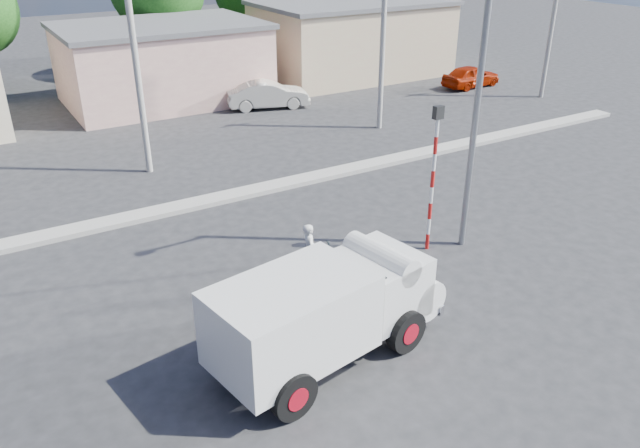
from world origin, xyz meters
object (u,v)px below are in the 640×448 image
car_cream (268,95)px  traffic_pole (434,167)px  bicycle (310,267)px  car_red (471,76)px  cyclist (310,261)px  truck (330,308)px  streetlight (475,82)px

car_cream → traffic_pole: size_ratio=0.96×
bicycle → car_red: bearing=-35.7°
cyclist → truck: bearing=176.1°
bicycle → car_red: size_ratio=0.57×
car_cream → bicycle: bearing=173.9°
bicycle → streetlight: 6.66m
truck → car_cream: 20.71m
bicycle → streetlight: streetlight is taller
car_red → streetlight: 20.68m
car_cream → car_red: bearing=-82.8°
truck → car_red: bearing=30.4°
bicycle → traffic_pole: size_ratio=0.49×
cyclist → car_cream: size_ratio=0.36×
car_red → traffic_pole: traffic_pole is taller
truck → car_cream: size_ratio=1.39×
traffic_pole → car_red: bearing=43.4°
bicycle → truck: bearing=176.1°
bicycle → cyclist: bearing=0.0°
truck → bicycle: truck is taller
truck → bicycle: bearing=58.7°
car_red → traffic_pole: (-15.02, -14.21, 1.96)m
truck → traffic_pole: bearing=18.8°
truck → car_cream: (8.01, 19.09, -0.58)m
car_cream → traffic_pole: bearing=-173.1°
traffic_pole → car_cream: bearing=80.0°
bicycle → traffic_pole: traffic_pole is taller
bicycle → cyclist: size_ratio=1.39×
bicycle → car_cream: bearing=-5.4°
car_cream → car_red: 12.34m
streetlight → car_red: bearing=45.9°
truck → car_red: 26.40m
car_red → cyclist: bearing=122.2°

